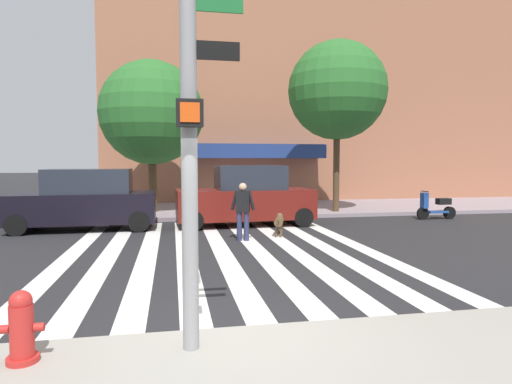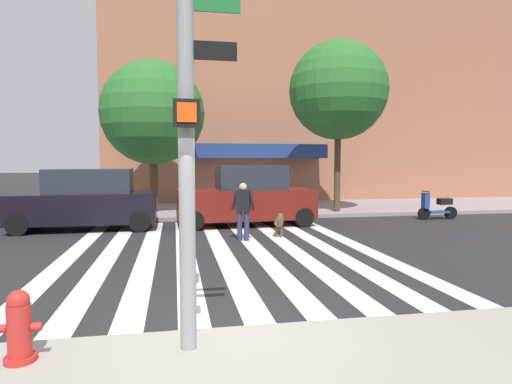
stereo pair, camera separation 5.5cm
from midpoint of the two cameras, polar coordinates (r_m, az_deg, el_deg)
name	(u,v)px [view 1 (the left image)]	position (r m, az deg, el deg)	size (l,w,h in m)	color
ground_plane	(200,251)	(11.18, -7.50, -7.61)	(160.00, 160.00, 0.00)	#232326
sidewalk_far	(188,210)	(19.60, -8.99, -2.38)	(80.00, 6.00, 0.15)	gray
crosswalk_stripes	(221,250)	(11.22, -4.70, -7.52)	(7.65, 10.48, 0.01)	silver
apartment_block	(312,16)	(31.58, 7.26, 21.74)	(25.66, 13.70, 23.75)	#A16448
traffic_light_pole	(189,41)	(4.96, -9.07, 18.80)	(0.74, 0.46, 5.80)	gray
fire_hydrant	(22,327)	(5.38, -28.48, -15.24)	(0.44, 0.32, 0.76)	red
parked_car_behind_first	(85,200)	(15.40, -21.42, -1.02)	(4.57, 1.99, 2.00)	black
parked_car_third_in_line	(246,197)	(15.34, -1.41, -0.71)	(4.78, 2.10, 2.10)	#611711
parked_scooter	(436,207)	(18.32, 22.35, -1.81)	(1.63, 0.50, 1.11)	black
street_tree_nearest	(152,113)	(18.78, -13.52, 9.97)	(4.26, 4.26, 6.22)	#4C3823
street_tree_middle	(337,91)	(18.81, 10.46, 12.85)	(4.06, 4.06, 7.04)	#4C3823
pedestrian_dog_walker	(243,208)	(12.35, -1.85, -2.12)	(0.70, 0.34, 1.64)	#282D4C
dog_on_leash	(279,221)	(13.24, 2.91, -3.81)	(0.47, 1.06, 0.65)	brown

